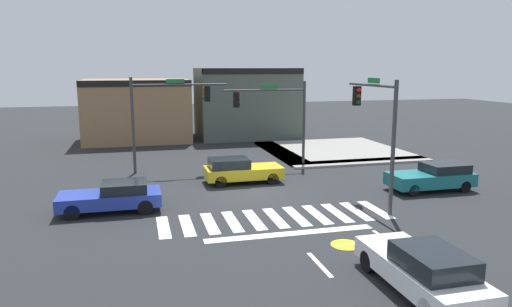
{
  "coord_description": "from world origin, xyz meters",
  "views": [
    {
      "loc": [
        -5.63,
        -22.98,
        6.4
      ],
      "look_at": [
        0.64,
        1.37,
        1.74
      ],
      "focal_mm": 32.83,
      "sensor_mm": 36.0,
      "label": 1
    }
  ],
  "objects_px": {
    "car_yellow": "(240,170)",
    "car_blue": "(113,196)",
    "car_teal": "(433,177)",
    "car_white": "(423,269)",
    "traffic_signal_northeast": "(274,109)",
    "traffic_signal_southeast": "(376,118)",
    "traffic_signal_northwest": "(167,106)"
  },
  "relations": [
    {
      "from": "car_yellow",
      "to": "car_blue",
      "type": "relative_size",
      "value": 0.96
    },
    {
      "from": "car_teal",
      "to": "car_white",
      "type": "bearing_deg",
      "value": 53.83
    },
    {
      "from": "traffic_signal_northeast",
      "to": "car_white",
      "type": "height_order",
      "value": "traffic_signal_northeast"
    },
    {
      "from": "car_yellow",
      "to": "car_white",
      "type": "relative_size",
      "value": 0.91
    },
    {
      "from": "traffic_signal_southeast",
      "to": "traffic_signal_northwest",
      "type": "relative_size",
      "value": 1.01
    },
    {
      "from": "car_blue",
      "to": "car_white",
      "type": "relative_size",
      "value": 0.95
    },
    {
      "from": "traffic_signal_southeast",
      "to": "car_white",
      "type": "distance_m",
      "value": 9.52
    },
    {
      "from": "traffic_signal_northeast",
      "to": "car_teal",
      "type": "height_order",
      "value": "traffic_signal_northeast"
    },
    {
      "from": "car_yellow",
      "to": "car_white",
      "type": "height_order",
      "value": "car_white"
    },
    {
      "from": "traffic_signal_northwest",
      "to": "traffic_signal_northeast",
      "type": "bearing_deg",
      "value": -3.23
    },
    {
      "from": "traffic_signal_northwest",
      "to": "car_blue",
      "type": "distance_m",
      "value": 8.88
    },
    {
      "from": "traffic_signal_southeast",
      "to": "traffic_signal_northeast",
      "type": "bearing_deg",
      "value": 12.95
    },
    {
      "from": "traffic_signal_northwest",
      "to": "car_blue",
      "type": "height_order",
      "value": "traffic_signal_northwest"
    },
    {
      "from": "car_teal",
      "to": "car_white",
      "type": "distance_m",
      "value": 12.38
    },
    {
      "from": "traffic_signal_northwest",
      "to": "car_white",
      "type": "xyz_separation_m",
      "value": [
        5.84,
        -18.0,
        -3.3
      ]
    },
    {
      "from": "car_white",
      "to": "car_blue",
      "type": "bearing_deg",
      "value": 40.54
    },
    {
      "from": "traffic_signal_northwest",
      "to": "car_blue",
      "type": "xyz_separation_m",
      "value": [
        -3.0,
        -7.66,
        -3.36
      ]
    },
    {
      "from": "traffic_signal_northeast",
      "to": "car_teal",
      "type": "relative_size",
      "value": 1.25
    },
    {
      "from": "traffic_signal_northeast",
      "to": "car_white",
      "type": "distance_m",
      "value": 17.9
    },
    {
      "from": "car_blue",
      "to": "car_yellow",
      "type": "bearing_deg",
      "value": -150.5
    },
    {
      "from": "traffic_signal_northeast",
      "to": "car_white",
      "type": "xyz_separation_m",
      "value": [
        -0.83,
        -17.62,
        -3.03
      ]
    },
    {
      "from": "traffic_signal_southeast",
      "to": "car_white",
      "type": "relative_size",
      "value": 1.26
    },
    {
      "from": "traffic_signal_southeast",
      "to": "car_yellow",
      "type": "xyz_separation_m",
      "value": [
        -5.15,
        5.7,
        -3.38
      ]
    },
    {
      "from": "traffic_signal_northeast",
      "to": "car_blue",
      "type": "height_order",
      "value": "traffic_signal_northeast"
    },
    {
      "from": "car_blue",
      "to": "traffic_signal_northwest",
      "type": "bearing_deg",
      "value": -111.42
    },
    {
      "from": "traffic_signal_northwest",
      "to": "car_teal",
      "type": "distance_m",
      "value": 15.75
    },
    {
      "from": "traffic_signal_northeast",
      "to": "car_yellow",
      "type": "xyz_separation_m",
      "value": [
        -3.03,
        -3.52,
        -3.05
      ]
    },
    {
      "from": "traffic_signal_northeast",
      "to": "car_yellow",
      "type": "relative_size",
      "value": 1.29
    },
    {
      "from": "traffic_signal_southeast",
      "to": "traffic_signal_northwest",
      "type": "distance_m",
      "value": 13.02
    },
    {
      "from": "traffic_signal_northwest",
      "to": "car_blue",
      "type": "relative_size",
      "value": 1.31
    },
    {
      "from": "car_white",
      "to": "traffic_signal_northwest",
      "type": "bearing_deg",
      "value": 17.98
    },
    {
      "from": "traffic_signal_southeast",
      "to": "car_blue",
      "type": "distance_m",
      "value": 12.44
    }
  ]
}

